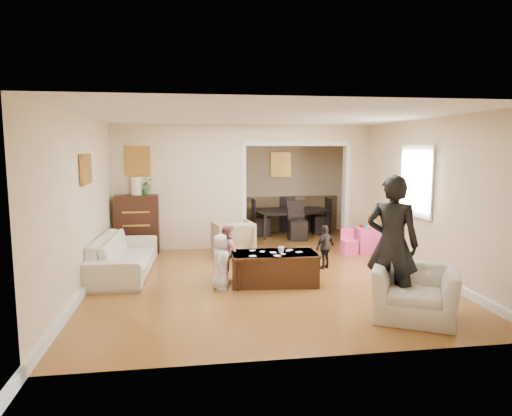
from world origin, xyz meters
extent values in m
plane|color=#A06029|center=(0.00, 0.00, 0.00)|extent=(7.00, 7.00, 0.00)
cube|color=beige|center=(-1.38, 1.80, 1.30)|extent=(2.75, 0.18, 2.60)
cube|color=beige|center=(2.48, 1.80, 1.30)|extent=(0.55, 0.18, 2.60)
cube|color=beige|center=(1.10, 1.80, 2.42)|extent=(2.22, 0.18, 0.35)
cube|color=white|center=(2.73, -0.40, 1.55)|extent=(0.03, 0.95, 1.10)
cube|color=brown|center=(-2.20, 1.70, 1.85)|extent=(0.45, 0.03, 0.55)
cube|color=brown|center=(-2.71, -0.60, 1.80)|extent=(0.03, 0.55, 0.40)
cube|color=brown|center=(1.10, 3.44, 1.70)|extent=(0.45, 0.03, 0.55)
imported|color=beige|center=(-2.28, -0.03, 0.32)|extent=(0.95, 2.23, 0.64)
imported|color=tan|center=(-0.34, 1.06, 0.34)|extent=(0.87, 0.88, 0.69)
imported|color=beige|center=(1.59, -2.62, 0.32)|extent=(1.30, 1.25, 0.65)
cube|color=black|center=(-2.23, 1.62, 0.59)|extent=(0.86, 0.48, 1.18)
cylinder|color=#FFF5CF|center=(-2.23, 1.62, 1.36)|extent=(0.22, 0.22, 0.36)
imported|color=#34672D|center=(-2.03, 1.62, 1.34)|extent=(0.30, 0.26, 0.33)
cube|color=#3D2113|center=(0.12, -0.95, 0.25)|extent=(1.37, 0.78, 0.49)
imported|color=white|center=(0.22, -1.00, 0.54)|extent=(0.12, 0.12, 0.10)
cube|color=#FF43A1|center=(2.44, 0.92, 0.25)|extent=(0.55, 0.55, 0.50)
cube|color=yellow|center=(2.56, 1.02, 0.65)|extent=(0.20, 0.08, 0.30)
cylinder|color=#22A7AA|center=(2.34, 0.87, 0.54)|extent=(0.08, 0.08, 0.08)
cube|color=red|center=(2.32, 1.04, 0.53)|extent=(0.09, 0.08, 0.05)
imported|color=white|center=(2.49, 0.80, 0.53)|extent=(0.24, 0.24, 0.06)
imported|color=black|center=(1.28, 2.96, 0.31)|extent=(1.91, 1.25, 0.63)
imported|color=black|center=(1.38, -2.39, 0.90)|extent=(0.78, 0.71, 1.79)
imported|color=silver|center=(-0.73, -1.10, 0.42)|extent=(0.37, 0.47, 0.84)
imported|color=#D7868D|center=(-0.58, -0.65, 0.46)|extent=(0.45, 0.52, 0.92)
imported|color=black|center=(1.17, -0.20, 0.39)|extent=(0.48, 0.42, 0.78)
cube|color=white|center=(0.51, -0.97, 0.50)|extent=(0.12, 0.10, 0.00)
cube|color=white|center=(0.10, -0.93, 0.50)|extent=(0.11, 0.12, 0.00)
cube|color=white|center=(-0.05, -0.85, 0.50)|extent=(0.10, 0.11, 0.00)
cube|color=white|center=(0.40, -0.80, 0.50)|extent=(0.13, 0.13, 0.00)
cube|color=white|center=(0.24, -1.06, 0.50)|extent=(0.09, 0.10, 0.00)
cube|color=white|center=(0.37, -0.85, 0.50)|extent=(0.10, 0.10, 0.00)
cube|color=white|center=(-0.24, -1.12, 0.50)|extent=(0.12, 0.10, 0.00)
cube|color=white|center=(-0.20, -0.75, 0.50)|extent=(0.11, 0.11, 0.00)
cube|color=white|center=(0.13, -1.16, 0.50)|extent=(0.12, 0.14, 0.00)
camera|label=1|loc=(-1.17, -7.74, 2.11)|focal=31.78mm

